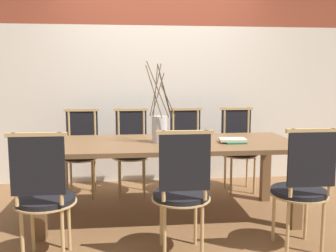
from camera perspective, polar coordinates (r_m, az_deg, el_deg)
The scene contains 12 objects.
ground_plane at distance 3.70m, azimuth -0.00°, elevation -13.67°, with size 16.00×16.00×0.00m, color brown.
wall_rear at distance 4.79m, azimuth -1.65°, elevation 10.65°, with size 12.00×0.06×3.20m.
dining_table at distance 3.52m, azimuth -0.00°, elevation -3.89°, with size 2.41×0.97×0.73m.
chair_near_leftend at distance 2.83m, azimuth -18.44°, elevation -9.69°, with size 0.45×0.45×0.97m.
chair_near_left at distance 2.78m, azimuth 2.15°, elevation -9.57°, with size 0.45×0.45×0.97m.
chair_near_center at distance 3.05m, azimuth 19.76°, elevation -8.51°, with size 0.45×0.45×0.97m.
chair_far_leftend at distance 4.35m, azimuth -13.08°, elevation -3.51°, with size 0.45×0.45×0.97m.
chair_far_left at distance 4.31m, azimuth -5.59°, elevation -3.44°, with size 0.45×0.45×0.97m.
chair_far_center at distance 4.36m, azimuth 2.88°, elevation -3.29°, with size 0.45×0.45×0.97m.
chair_far_right at distance 4.50m, azimuth 10.72°, elevation -3.09°, with size 0.45×0.45×0.97m.
vase_centerpiece at distance 3.46m, azimuth -1.29°, elevation -0.25°, with size 0.28×0.24×0.74m.
book_stack at distance 3.52m, azimuth 9.92°, elevation -2.19°, with size 0.26×0.20×0.04m.
Camera 1 is at (-0.35, -3.44, 1.34)m, focal length 40.00 mm.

